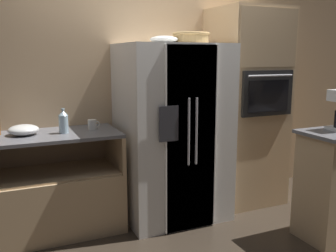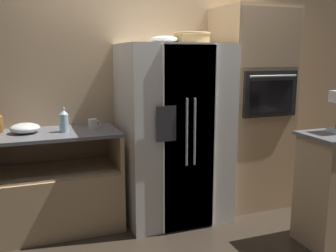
% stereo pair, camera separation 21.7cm
% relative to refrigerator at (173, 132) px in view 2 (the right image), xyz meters
% --- Properties ---
extents(ground_plane, '(20.00, 20.00, 0.00)m').
position_rel_refrigerator_xyz_m(ground_plane, '(-0.18, -0.02, -0.86)').
color(ground_plane, '#382D23').
extents(wall_back, '(12.00, 0.06, 2.80)m').
position_rel_refrigerator_xyz_m(wall_back, '(-0.18, 0.44, 0.54)').
color(wall_back, tan).
rests_on(wall_back, ground_plane).
extents(counter_left, '(1.36, 0.63, 0.92)m').
position_rel_refrigerator_xyz_m(counter_left, '(-1.24, 0.09, -0.52)').
color(counter_left, tan).
rests_on(counter_left, ground_plane).
extents(refrigerator, '(1.00, 0.84, 1.71)m').
position_rel_refrigerator_xyz_m(refrigerator, '(0.00, 0.00, 0.00)').
color(refrigerator, white).
rests_on(refrigerator, ground_plane).
extents(wall_oven, '(0.72, 0.74, 2.09)m').
position_rel_refrigerator_xyz_m(wall_oven, '(0.91, 0.07, 0.19)').
color(wall_oven, tan).
rests_on(wall_oven, ground_plane).
extents(wicker_basket, '(0.35, 0.35, 0.10)m').
position_rel_refrigerator_xyz_m(wicker_basket, '(0.16, -0.05, 0.91)').
color(wicker_basket, tan).
rests_on(wicker_basket, refrigerator).
extents(fruit_bowl, '(0.26, 0.26, 0.07)m').
position_rel_refrigerator_xyz_m(fruit_bowl, '(-0.12, -0.06, 0.89)').
color(fruit_bowl, white).
rests_on(fruit_bowl, refrigerator).
extents(bottle_short, '(0.08, 0.08, 0.22)m').
position_rel_refrigerator_xyz_m(bottle_short, '(-1.03, 0.07, 0.17)').
color(bottle_short, silver).
rests_on(bottle_short, counter_left).
extents(mug, '(0.11, 0.08, 0.09)m').
position_rel_refrigerator_xyz_m(mug, '(-0.76, 0.12, 0.11)').
color(mug, silver).
rests_on(mug, counter_left).
extents(mixing_bowl, '(0.26, 0.26, 0.09)m').
position_rel_refrigerator_xyz_m(mixing_bowl, '(-1.36, 0.14, 0.11)').
color(mixing_bowl, white).
rests_on(mixing_bowl, counter_left).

